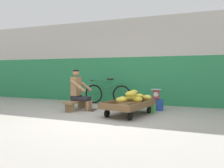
# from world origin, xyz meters

# --- Properties ---
(ground_plane) EXTENTS (80.00, 80.00, 0.00)m
(ground_plane) POSITION_xyz_m (0.00, 0.00, 0.00)
(ground_plane) COLOR #A39E93
(back_wall) EXTENTS (16.00, 0.30, 2.85)m
(back_wall) POSITION_xyz_m (0.00, 2.97, 1.43)
(back_wall) COLOR #287F4C
(back_wall) RESTS_ON ground
(banana_cart) EXTENTS (1.11, 1.58, 0.36)m
(banana_cart) POSITION_xyz_m (0.56, 0.86, 0.24)
(banana_cart) COLOR brown
(banana_cart) RESTS_ON ground
(banana_pile) EXTENTS (0.82, 1.32, 0.27)m
(banana_pile) POSITION_xyz_m (0.63, 0.93, 0.46)
(banana_pile) COLOR gold
(banana_pile) RESTS_ON banana_cart
(low_bench) EXTENTS (0.38, 1.12, 0.27)m
(low_bench) POSITION_xyz_m (-1.08, 1.07, 0.20)
(low_bench) COLOR olive
(low_bench) RESTS_ON ground
(vendor_seated) EXTENTS (0.69, 0.49, 1.14)m
(vendor_seated) POSITION_xyz_m (-0.99, 1.08, 0.57)
(vendor_seated) COLOR #9E704C
(vendor_seated) RESTS_ON ground
(plastic_crate) EXTENTS (0.36, 0.28, 0.30)m
(plastic_crate) POSITION_xyz_m (1.04, 1.83, 0.15)
(plastic_crate) COLOR #234CA8
(plastic_crate) RESTS_ON ground
(weighing_scale) EXTENTS (0.30, 0.30, 0.29)m
(weighing_scale) POSITION_xyz_m (1.04, 1.83, 0.45)
(weighing_scale) COLOR #28282D
(weighing_scale) RESTS_ON plastic_crate
(bicycle_near_left) EXTENTS (1.66, 0.48, 0.86)m
(bicycle_near_left) POSITION_xyz_m (-0.70, 2.44, 0.35)
(bicycle_near_left) COLOR black
(bicycle_near_left) RESTS_ON ground
(shopping_bag) EXTENTS (0.18, 0.12, 0.24)m
(shopping_bag) POSITION_xyz_m (1.01, 1.40, 0.12)
(shopping_bag) COLOR green
(shopping_bag) RESTS_ON ground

